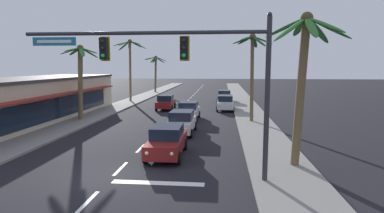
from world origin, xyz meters
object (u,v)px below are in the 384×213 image
at_px(sedan_fifth_in_queue, 188,111).
at_px(sedan_parked_nearest_kerb, 224,96).
at_px(storefront_strip_left, 16,102).
at_px(sedan_third_in_queue, 182,122).
at_px(palm_left_second, 80,70).
at_px(sedan_lead_at_stop_bar, 167,141).
at_px(palm_left_farthest, 156,65).
at_px(palm_left_third, 130,55).
at_px(traffic_signal_mast, 189,64).
at_px(palm_right_nearest, 304,62).
at_px(palm_right_second, 252,59).
at_px(sedan_parked_mid_kerb, 225,103).
at_px(sedan_oncoming_far, 166,102).

height_order(sedan_fifth_in_queue, sedan_parked_nearest_kerb, same).
bearing_deg(sedan_parked_nearest_kerb, storefront_strip_left, -134.15).
xyz_separation_m(sedan_third_in_queue, palm_left_second, (-9.79, 4.52, 3.77)).
height_order(sedan_lead_at_stop_bar, palm_left_farthest, palm_left_farthest).
xyz_separation_m(sedan_lead_at_stop_bar, palm_left_third, (-9.67, 25.61, 5.62)).
bearing_deg(sedan_third_in_queue, traffic_signal_mast, -80.68).
xyz_separation_m(palm_left_third, palm_right_nearest, (16.53, -26.94, -1.33)).
bearing_deg(storefront_strip_left, sedan_fifth_in_queue, 15.49).
bearing_deg(sedan_lead_at_stop_bar, palm_right_nearest, -10.95).
xyz_separation_m(palm_left_farthest, palm_right_second, (14.91, -29.73, 0.50)).
bearing_deg(sedan_parked_mid_kerb, sedan_oncoming_far, -179.64).
relative_size(palm_right_nearest, palm_right_second, 0.96).
bearing_deg(palm_left_farthest, traffic_signal_mast, -76.11).
relative_size(sedan_parked_nearest_kerb, palm_left_farthest, 0.65).
xyz_separation_m(sedan_lead_at_stop_bar, palm_right_second, (5.56, 11.01, 4.76)).
bearing_deg(sedan_lead_at_stop_bar, sedan_fifth_in_queue, 90.40).
bearing_deg(sedan_fifth_in_queue, palm_left_second, -171.93).
xyz_separation_m(palm_left_second, palm_right_nearest, (16.59, -11.73, 0.53)).
relative_size(sedan_parked_mid_kerb, palm_left_third, 0.52).
distance_m(sedan_lead_at_stop_bar, palm_left_farthest, 42.01).
bearing_deg(traffic_signal_mast, sedan_third_in_queue, 99.32).
relative_size(traffic_signal_mast, sedan_parked_nearest_kerb, 2.33).
relative_size(sedan_oncoming_far, palm_left_second, 0.65).
distance_m(sedan_third_in_queue, palm_left_second, 11.42).
xyz_separation_m(sedan_lead_at_stop_bar, palm_left_second, (-9.73, 10.41, 3.77)).
xyz_separation_m(traffic_signal_mast, sedan_parked_mid_kerb, (1.78, 22.10, -4.20)).
bearing_deg(traffic_signal_mast, palm_right_nearest, 23.45).
distance_m(sedan_oncoming_far, palm_left_farthest, 23.44).
height_order(sedan_oncoming_far, sedan_parked_nearest_kerb, same).
xyz_separation_m(traffic_signal_mast, palm_left_farthest, (-10.96, 44.33, 0.07)).
bearing_deg(storefront_strip_left, sedan_lead_at_stop_bar, -28.78).
relative_size(sedan_parked_nearest_kerb, palm_left_third, 0.52).
bearing_deg(traffic_signal_mast, palm_right_second, 74.88).
distance_m(sedan_oncoming_far, palm_right_nearest, 22.71).
height_order(sedan_parked_mid_kerb, palm_left_third, palm_left_third).
bearing_deg(palm_left_second, traffic_signal_mast, -50.99).
relative_size(traffic_signal_mast, palm_right_nearest, 1.40).
bearing_deg(palm_left_farthest, palm_right_second, -63.37).
bearing_deg(sedan_third_in_queue, palm_left_second, 155.22).
xyz_separation_m(palm_left_third, storefront_strip_left, (-4.61, -17.77, -4.50)).
bearing_deg(sedan_oncoming_far, sedan_parked_mid_kerb, 0.36).
height_order(sedan_parked_nearest_kerb, sedan_parked_mid_kerb, same).
height_order(sedan_oncoming_far, palm_right_nearest, palm_right_nearest).
relative_size(traffic_signal_mast, sedan_third_in_queue, 2.34).
distance_m(sedan_parked_nearest_kerb, palm_left_farthest, 19.91).
distance_m(sedan_parked_mid_kerb, palm_left_farthest, 25.98).
relative_size(palm_left_farthest, palm_right_nearest, 0.92).
relative_size(sedan_parked_mid_kerb, palm_right_second, 0.57).
bearing_deg(sedan_fifth_in_queue, sedan_third_in_queue, -88.64).
distance_m(sedan_oncoming_far, storefront_strip_left, 15.21).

